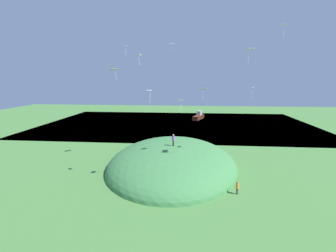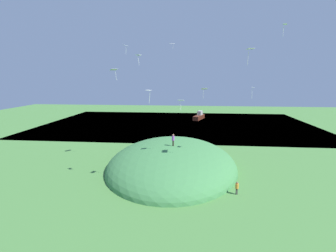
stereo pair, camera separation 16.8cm
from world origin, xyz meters
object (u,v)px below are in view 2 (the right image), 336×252
(kite_4, at_px, (125,46))
(kite_7, at_px, (172,44))
(kite_0, at_px, (285,25))
(kite_3, at_px, (181,101))
(person_near_shore, at_px, (173,139))
(kite_1, at_px, (148,91))
(kite_5, at_px, (250,49))
(kite_10, at_px, (204,89))
(kite_2, at_px, (138,56))
(kite_6, at_px, (181,101))
(kite_8, at_px, (114,70))
(boat_on_lake, at_px, (199,116))
(person_on_hilltop, at_px, (237,187))
(kite_9, at_px, (253,89))

(kite_4, height_order, kite_7, kite_7)
(kite_0, height_order, kite_3, kite_0)
(person_near_shore, bearing_deg, kite_1, 90.39)
(kite_5, bearing_deg, person_near_shore, -126.34)
(kite_10, bearing_deg, kite_1, -22.77)
(kite_2, xyz_separation_m, kite_6, (-3.71, 4.82, -5.51))
(kite_8, bearing_deg, kite_1, 37.56)
(boat_on_lake, height_order, kite_3, kite_3)
(kite_0, relative_size, kite_3, 0.75)
(kite_1, xyz_separation_m, kite_7, (-25.65, 0.81, 8.83))
(person_on_hilltop, bearing_deg, kite_0, -171.13)
(kite_8, height_order, kite_10, kite_8)
(kite_9, bearing_deg, kite_3, -89.54)
(kite_3, height_order, kite_4, kite_4)
(person_near_shore, relative_size, kite_6, 1.20)
(person_near_shore, relative_size, kite_0, 1.34)
(person_near_shore, xyz_separation_m, kite_4, (-10.41, -9.65, 14.74))
(kite_9, bearing_deg, kite_2, -44.65)
(person_on_hilltop, relative_size, kite_2, 1.38)
(boat_on_lake, height_order, kite_2, kite_2)
(person_on_hilltop, height_order, kite_8, kite_8)
(kite_4, distance_m, kite_8, 8.77)
(kite_4, xyz_separation_m, kite_9, (-0.42, 23.41, -7.72))
(kite_7, bearing_deg, kite_10, 40.93)
(kite_1, bearing_deg, kite_2, -68.39)
(kite_2, relative_size, kite_9, 0.58)
(kite_8, bearing_deg, person_on_hilltop, 59.30)
(boat_on_lake, xyz_separation_m, kite_3, (36.71, -4.72, 8.56))
(kite_0, bearing_deg, kite_8, -110.15)
(kite_7, relative_size, kite_9, 0.61)
(kite_2, xyz_separation_m, kite_8, (-9.66, -6.05, -1.27))
(kite_10, bearing_deg, kite_0, 25.02)
(kite_1, height_order, kite_6, kite_1)
(kite_2, bearing_deg, kite_0, 94.83)
(kite_6, bearing_deg, kite_3, -177.26)
(kite_1, distance_m, kite_9, 23.65)
(kite_3, bearing_deg, person_on_hilltop, 22.55)
(kite_6, distance_m, kite_9, 18.70)
(kite_0, bearing_deg, kite_7, -149.36)
(kite_4, distance_m, kite_6, 19.41)
(person_near_shore, relative_size, kite_10, 0.91)
(person_near_shore, relative_size, person_on_hilltop, 1.14)
(kite_7, bearing_deg, kite_6, 7.53)
(kite_8, relative_size, kite_10, 0.89)
(kite_9, xyz_separation_m, kite_10, (-0.77, -8.77, -0.17))
(kite_2, xyz_separation_m, kite_3, (-17.45, 4.16, -6.74))
(boat_on_lake, distance_m, kite_4, 44.05)
(kite_1, bearing_deg, kite_8, -142.44)
(kite_5, distance_m, kite_7, 28.39)
(kite_7, bearing_deg, kite_1, -1.81)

